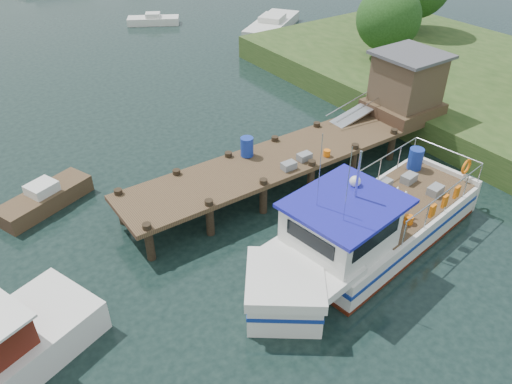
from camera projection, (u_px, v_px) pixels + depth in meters
ground_plane at (255, 193)px, 21.68m from camera, size 160.00×160.00×0.00m
near_shore at (509, 72)px, 27.99m from camera, size 16.00×30.00×7.76m
dock at (368, 109)px, 23.49m from camera, size 16.60×3.00×4.78m
lobster_boat at (362, 233)px, 17.85m from camera, size 11.66×4.75×5.54m
moored_rowboat at (45, 198)px, 20.63m from camera, size 4.15×2.70×1.14m
moored_b at (153, 20)px, 42.75m from camera, size 4.48×3.40×0.95m
moored_c at (272, 24)px, 41.40m from camera, size 7.57×6.34×1.18m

